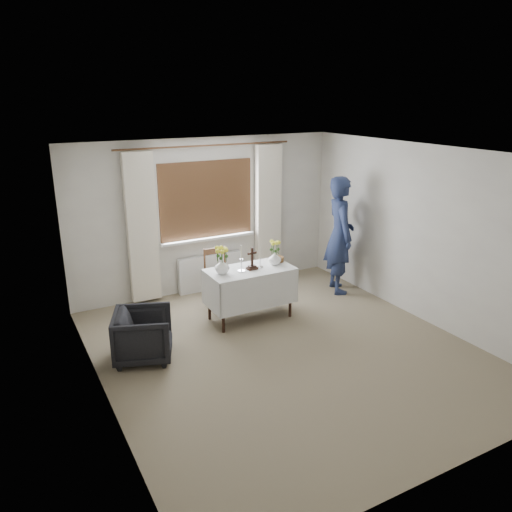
{
  "coord_description": "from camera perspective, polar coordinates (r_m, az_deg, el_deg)",
  "views": [
    {
      "loc": [
        -3.05,
        -4.83,
        3.14
      ],
      "look_at": [
        0.05,
        0.9,
        1.02
      ],
      "focal_mm": 35.0,
      "sensor_mm": 36.0,
      "label": 1
    }
  ],
  "objects": [
    {
      "name": "wooden_cross",
      "position": [
        7.04,
        -0.45,
        -0.29
      ],
      "size": [
        0.15,
        0.11,
        0.32
      ],
      "primitive_type": null,
      "rotation": [
        0.0,
        0.0,
        0.04
      ],
      "color": "black",
      "rests_on": "altar_table"
    },
    {
      "name": "armchair",
      "position": [
        6.35,
        -12.76,
        -8.83
      ],
      "size": [
        0.89,
        0.88,
        0.63
      ],
      "primitive_type": "imported",
      "rotation": [
        0.0,
        0.0,
        1.21
      ],
      "color": "black",
      "rests_on": "ground"
    },
    {
      "name": "flower_vase_right",
      "position": [
        7.27,
        2.16,
        -0.25
      ],
      "size": [
        0.2,
        0.2,
        0.19
      ],
      "primitive_type": "imported",
      "rotation": [
        0.0,
        0.0,
        0.11
      ],
      "color": "white",
      "rests_on": "altar_table"
    },
    {
      "name": "ground",
      "position": [
        6.52,
        3.44,
        -10.75
      ],
      "size": [
        5.0,
        5.0,
        0.0
      ],
      "primitive_type": "plane",
      "color": "#817459",
      "rests_on": "ground"
    },
    {
      "name": "candlestick_right",
      "position": [
        7.12,
        0.49,
        -0.16
      ],
      "size": [
        0.11,
        0.11,
        0.3
      ],
      "primitive_type": null,
      "rotation": [
        0.0,
        0.0,
        -0.38
      ],
      "color": "white",
      "rests_on": "altar_table"
    },
    {
      "name": "flower_vase_left",
      "position": [
        6.9,
        -3.9,
        -1.19
      ],
      "size": [
        0.22,
        0.22,
        0.21
      ],
      "primitive_type": "imported",
      "rotation": [
        0.0,
        0.0,
        -0.09
      ],
      "color": "white",
      "rests_on": "altar_table"
    },
    {
      "name": "candlestick_left",
      "position": [
        6.95,
        -1.69,
        -0.29
      ],
      "size": [
        0.13,
        0.13,
        0.38
      ],
      "primitive_type": null,
      "rotation": [
        0.0,
        0.0,
        0.22
      ],
      "color": "white",
      "rests_on": "altar_table"
    },
    {
      "name": "wooden_chair",
      "position": [
        7.76,
        -4.19,
        -2.4
      ],
      "size": [
        0.41,
        0.41,
        0.87
      ],
      "primitive_type": null,
      "rotation": [
        0.0,
        0.0,
        -0.01
      ],
      "color": "#502A1B",
      "rests_on": "ground"
    },
    {
      "name": "wicker_basket",
      "position": [
        7.42,
        2.47,
        -0.37
      ],
      "size": [
        0.24,
        0.24,
        0.07
      ],
      "primitive_type": "cylinder",
      "rotation": [
        0.0,
        0.0,
        0.32
      ],
      "color": "brown",
      "rests_on": "altar_table"
    },
    {
      "name": "person",
      "position": [
        8.2,
        9.54,
        2.38
      ],
      "size": [
        0.66,
        0.81,
        1.92
      ],
      "primitive_type": "imported",
      "rotation": [
        0.0,
        0.0,
        1.23
      ],
      "color": "navy",
      "rests_on": "ground"
    },
    {
      "name": "altar_table",
      "position": [
        7.24,
        -0.69,
        -4.33
      ],
      "size": [
        1.24,
        0.64,
        0.76
      ],
      "primitive_type": "cube",
      "color": "white",
      "rests_on": "ground"
    },
    {
      "name": "radiator",
      "position": [
        8.37,
        -5.27,
        -1.86
      ],
      "size": [
        1.1,
        0.1,
        0.6
      ],
      "primitive_type": "cube",
      "color": "silver",
      "rests_on": "ground"
    }
  ]
}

